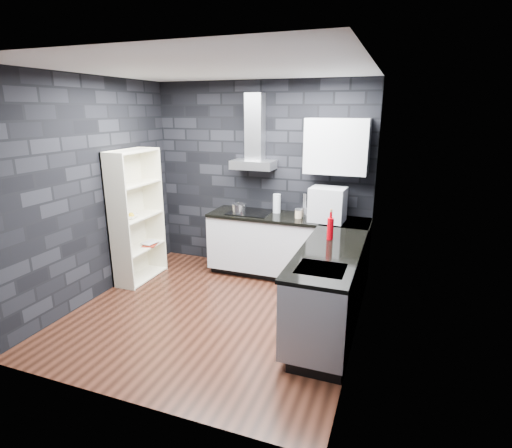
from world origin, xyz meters
The scene contains 28 objects.
ground centered at (0.00, 0.00, 0.00)m, with size 3.20×3.20×0.00m, color #422015.
ceiling centered at (0.00, 0.00, 2.70)m, with size 3.20×3.20×0.00m, color white.
wall_back centered at (0.00, 1.62, 1.35)m, with size 3.20×0.05×2.70m, color black.
wall_front centered at (0.00, -1.62, 1.35)m, with size 3.20×0.05×2.70m, color black.
wall_left centered at (-1.62, 0.00, 1.35)m, with size 0.05×3.20×2.70m, color black.
wall_right centered at (1.62, 0.00, 1.35)m, with size 0.05×3.20×2.70m, color black.
toekick_back centered at (0.50, 1.34, 0.05)m, with size 2.18×0.50×0.10m, color black.
toekick_right centered at (1.34, 0.10, 0.05)m, with size 0.50×1.78×0.10m, color black.
counter_back_cab centered at (0.50, 1.30, 0.48)m, with size 2.20×0.60×0.76m, color silver.
counter_right_cab centered at (1.30, 0.10, 0.48)m, with size 0.60×1.80×0.76m, color silver.
counter_back_top centered at (0.50, 1.29, 0.88)m, with size 2.20×0.62×0.04m, color black.
counter_right_top centered at (1.29, 0.10, 0.88)m, with size 0.62×1.80×0.04m, color black.
counter_corner_top centered at (1.30, 1.30, 0.88)m, with size 0.62×0.62×0.04m, color black.
hood_body centered at (-0.05, 1.43, 1.56)m, with size 0.60×0.34×0.12m, color silver.
hood_chimney centered at (-0.05, 1.50, 2.07)m, with size 0.24×0.20×0.90m, color silver.
upper_cabinet centered at (1.10, 1.43, 1.85)m, with size 0.80×0.35×0.70m, color silver.
cooktop centered at (-0.05, 1.30, 0.91)m, with size 0.58×0.50×0.01m, color black.
sink_rim centered at (1.30, -0.40, 0.89)m, with size 0.44×0.40×0.01m, color silver.
pot centered at (-0.18, 1.18, 0.97)m, with size 0.20×0.20×0.12m, color #AFAFB4.
glass_vase centered at (0.30, 1.43, 1.03)m, with size 0.11×0.11×0.27m, color silver.
storage_jar centered at (0.66, 1.24, 0.96)m, with size 0.09×0.09×0.11m, color #CCAF8B.
utensil_crock centered at (0.72, 1.34, 0.97)m, with size 0.10×0.10×0.13m, color #AFAFB4.
appliance_garage centered at (1.05, 1.21, 1.12)m, with size 0.44×0.34×0.44m, color silver.
red_bottle centered at (1.22, 0.47, 1.02)m, with size 0.07×0.07×0.25m, color #AB0009.
bookshelf centered at (-1.42, 0.56, 0.90)m, with size 0.34×0.80×1.80m, color #F6F0CD.
fruit_bowl centered at (-1.42, 0.41, 0.94)m, with size 0.21×0.21×0.05m, color white.
book_red centered at (-1.42, 0.67, 0.57)m, with size 0.18×0.02×0.25m, color maroon.
book_second centered at (-1.43, 0.73, 0.59)m, with size 0.17×0.02×0.23m, color #B2B2B2.
Camera 1 is at (1.91, -3.81, 2.31)m, focal length 28.00 mm.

